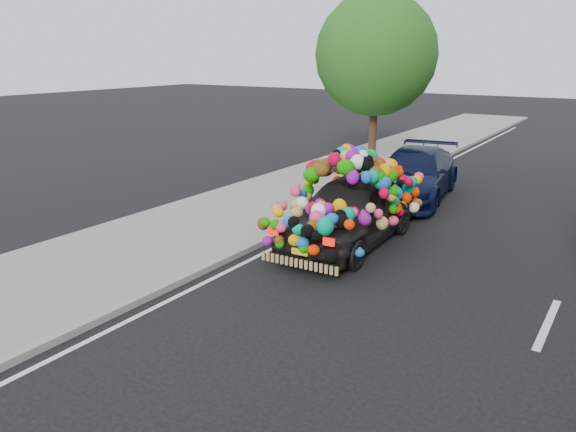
{
  "coord_description": "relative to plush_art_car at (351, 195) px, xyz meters",
  "views": [
    {
      "loc": [
        4.5,
        -8.9,
        4.08
      ],
      "look_at": [
        -1.29,
        0.07,
        0.97
      ],
      "focal_mm": 35.0,
      "sensor_mm": 36.0,
      "label": 1
    }
  ],
  "objects": [
    {
      "name": "lane_markings",
      "position": [
        4.39,
        -1.81,
        -1.09
      ],
      "size": [
        6.0,
        50.0,
        0.01
      ],
      "primitive_type": null,
      "color": "silver",
      "rests_on": "ground"
    },
    {
      "name": "ground",
      "position": [
        0.79,
        -1.81,
        -1.1
      ],
      "size": [
        100.0,
        100.0,
        0.0
      ],
      "primitive_type": "plane",
      "color": "black",
      "rests_on": "ground"
    },
    {
      "name": "tree_near_sidewalk",
      "position": [
        -3.01,
        7.69,
        2.92
      ],
      "size": [
        4.2,
        4.2,
        6.13
      ],
      "color": "#332114",
      "rests_on": "ground"
    },
    {
      "name": "navy_sedan",
      "position": [
        -0.27,
        4.62,
        -0.39
      ],
      "size": [
        2.66,
        5.12,
        1.42
      ],
      "primitive_type": "imported",
      "rotation": [
        0.0,
        0.0,
        0.14
      ],
      "color": "black",
      "rests_on": "ground"
    },
    {
      "name": "kerb",
      "position": [
        -1.56,
        -1.81,
        -1.04
      ],
      "size": [
        0.15,
        60.0,
        0.13
      ],
      "primitive_type": "cube",
      "color": "gray",
      "rests_on": "ground"
    },
    {
      "name": "sidewalk",
      "position": [
        -3.51,
        -1.81,
        -1.04
      ],
      "size": [
        4.0,
        60.0,
        0.12
      ],
      "primitive_type": "cube",
      "color": "gray",
      "rests_on": "ground"
    },
    {
      "name": "plush_art_car",
      "position": [
        0.0,
        0.0,
        0.0
      ],
      "size": [
        2.28,
        4.67,
        2.15
      ],
      "rotation": [
        0.0,
        0.0,
        0.03
      ],
      "color": "black",
      "rests_on": "ground"
    }
  ]
}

